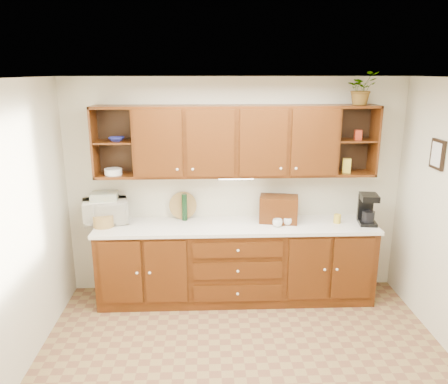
{
  "coord_description": "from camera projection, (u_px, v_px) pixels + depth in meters",
  "views": [
    {
      "loc": [
        -0.34,
        -3.32,
        2.65
      ],
      "look_at": [
        -0.15,
        1.15,
        1.41
      ],
      "focal_mm": 35.0,
      "sensor_mm": 36.0,
      "label": 1
    }
  ],
  "objects": [
    {
      "name": "plate_stack",
      "position": [
        113.0,
        172.0,
        4.94
      ],
      "size": [
        0.22,
        0.22,
        0.07
      ],
      "primitive_type": "cylinder",
      "rotation": [
        0.0,
        0.0,
        0.1
      ],
      "color": "white",
      "rests_on": "upper_cabinets"
    },
    {
      "name": "countertop",
      "position": [
        236.0,
        226.0,
        5.06
      ],
      "size": [
        3.24,
        0.64,
        0.04
      ],
      "primitive_type": "cube",
      "color": "white",
      "rests_on": "base_cabinets"
    },
    {
      "name": "ceiling",
      "position": [
        251.0,
        79.0,
        3.22
      ],
      "size": [
        4.0,
        4.0,
        0.0
      ],
      "primitive_type": "plane",
      "rotation": [
        3.14,
        0.0,
        0.0
      ],
      "color": "white",
      "rests_on": "back_wall"
    },
    {
      "name": "towel_stack",
      "position": [
        104.0,
        196.0,
        5.03
      ],
      "size": [
        0.31,
        0.24,
        0.09
      ],
      "primitive_type": "cube",
      "rotation": [
        0.0,
        0.0,
        0.08
      ],
      "color": "#DABC66",
      "rests_on": "microwave"
    },
    {
      "name": "bread_box",
      "position": [
        279.0,
        209.0,
        5.12
      ],
      "size": [
        0.48,
        0.35,
        0.31
      ],
      "primitive_type": "cube",
      "rotation": [
        0.0,
        0.0,
        -0.19
      ],
      "color": "#341805",
      "rests_on": "countertop"
    },
    {
      "name": "canister_white",
      "position": [
        287.0,
        213.0,
        5.17
      ],
      "size": [
        0.08,
        0.08,
        0.18
      ],
      "primitive_type": "cylinder",
      "rotation": [
        0.0,
        0.0,
        0.06
      ],
      "color": "white",
      "rests_on": "countertop"
    },
    {
      "name": "back_wall",
      "position": [
        235.0,
        188.0,
        5.26
      ],
      "size": [
        4.0,
        0.0,
        4.0
      ],
      "primitive_type": "plane",
      "rotation": [
        1.57,
        0.0,
        0.0
      ],
      "color": "beige",
      "rests_on": "floor"
    },
    {
      "name": "mug_tree",
      "position": [
        280.0,
        221.0,
        5.04
      ],
      "size": [
        0.25,
        0.26,
        0.31
      ],
      "rotation": [
        0.0,
        0.0,
        -0.06
      ],
      "color": "#341805",
      "rests_on": "countertop"
    },
    {
      "name": "pantry_box_red",
      "position": [
        358.0,
        135.0,
        4.94
      ],
      "size": [
        0.08,
        0.07,
        0.11
      ],
      "primitive_type": "cube",
      "rotation": [
        0.0,
        0.0,
        -0.07
      ],
      "color": "maroon",
      "rests_on": "upper_cabinets"
    },
    {
      "name": "left_wall",
      "position": [
        0.0,
        246.0,
        3.49
      ],
      "size": [
        0.0,
        3.5,
        3.5
      ],
      "primitive_type": "plane",
      "rotation": [
        1.57,
        0.0,
        1.57
      ],
      "color": "beige",
      "rests_on": "floor"
    },
    {
      "name": "framed_picture",
      "position": [
        438.0,
        154.0,
        4.37
      ],
      "size": [
        0.03,
        0.24,
        0.3
      ],
      "primitive_type": "cube",
      "color": "black",
      "rests_on": "right_wall"
    },
    {
      "name": "undercabinet_light",
      "position": [
        236.0,
        178.0,
        5.0
      ],
      "size": [
        0.4,
        0.05,
        0.02
      ],
      "primitive_type": "cube",
      "color": "white",
      "rests_on": "upper_cabinets"
    },
    {
      "name": "coffee_maker",
      "position": [
        367.0,
        209.0,
        5.04
      ],
      "size": [
        0.22,
        0.27,
        0.36
      ],
      "rotation": [
        0.0,
        0.0,
        -0.14
      ],
      "color": "black",
      "rests_on": "countertop"
    },
    {
      "name": "upper_cabinets",
      "position": [
        237.0,
        141.0,
        4.94
      ],
      "size": [
        3.2,
        0.33,
        0.8
      ],
      "color": "#341805",
      "rests_on": "back_wall"
    },
    {
      "name": "base_cabinets",
      "position": [
        236.0,
        263.0,
        5.19
      ],
      "size": [
        3.2,
        0.6,
        0.9
      ],
      "primitive_type": "cube",
      "color": "#341805",
      "rests_on": "floor"
    },
    {
      "name": "microwave",
      "position": [
        105.0,
        211.0,
        5.08
      ],
      "size": [
        0.57,
        0.45,
        0.28
      ],
      "primitive_type": "imported",
      "rotation": [
        0.0,
        0.0,
        0.24
      ],
      "color": "silver",
      "rests_on": "countertop"
    },
    {
      "name": "woven_tray",
      "position": [
        183.0,
        217.0,
        5.27
      ],
      "size": [
        0.33,
        0.09,
        0.32
      ],
      "primitive_type": "cylinder",
      "rotation": [
        1.36,
        0.0,
        0.01
      ],
      "color": "#A37F44",
      "rests_on": "countertop"
    },
    {
      "name": "wine_bottle",
      "position": [
        185.0,
        207.0,
        5.16
      ],
      "size": [
        0.08,
        0.08,
        0.32
      ],
      "primitive_type": "cylinder",
      "rotation": [
        0.0,
        0.0,
        -0.41
      ],
      "color": "black",
      "rests_on": "countertop"
    },
    {
      "name": "potted_plant",
      "position": [
        361.0,
        88.0,
        4.8
      ],
      "size": [
        0.41,
        0.38,
        0.36
      ],
      "primitive_type": "imported",
      "rotation": [
        0.0,
        0.0,
        0.37
      ],
      "color": "#999999",
      "rests_on": "upper_cabinets"
    },
    {
      "name": "pantry_box_yellow",
      "position": [
        347.0,
        166.0,
        5.03
      ],
      "size": [
        0.11,
        0.09,
        0.16
      ],
      "primitive_type": "cube",
      "rotation": [
        0.0,
        0.0,
        -0.24
      ],
      "color": "gold",
      "rests_on": "upper_cabinets"
    },
    {
      "name": "canister_yellow",
      "position": [
        337.0,
        219.0,
        5.09
      ],
      "size": [
        0.09,
        0.09,
        0.1
      ],
      "primitive_type": "cylinder",
      "rotation": [
        0.0,
        0.0,
        -0.05
      ],
      "color": "gold",
      "rests_on": "countertop"
    },
    {
      "name": "canister_red",
      "position": [
        269.0,
        216.0,
        5.13
      ],
      "size": [
        0.13,
        0.13,
        0.15
      ],
      "primitive_type": "cylinder",
      "rotation": [
        0.0,
        0.0,
        -0.1
      ],
      "color": "maroon",
      "rests_on": "countertop"
    },
    {
      "name": "bowl_stack",
      "position": [
        117.0,
        139.0,
        4.86
      ],
      "size": [
        0.19,
        0.19,
        0.04
      ],
      "primitive_type": "imported",
      "rotation": [
        0.0,
        0.0,
        0.07
      ],
      "color": "navy",
      "rests_on": "upper_cabinets"
    },
    {
      "name": "wicker_basket",
      "position": [
        103.0,
        221.0,
        4.98
      ],
      "size": [
        0.28,
        0.28,
        0.14
      ],
      "primitive_type": "cylinder",
      "rotation": [
        0.0,
        0.0,
        0.18
      ],
      "color": "#A37F44",
      "rests_on": "countertop"
    },
    {
      "name": "floor",
      "position": [
        246.0,
        377.0,
        3.92
      ],
      "size": [
        4.0,
        4.0,
        0.0
      ],
      "primitive_type": "plane",
      "color": "olive",
      "rests_on": "ground"
    }
  ]
}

